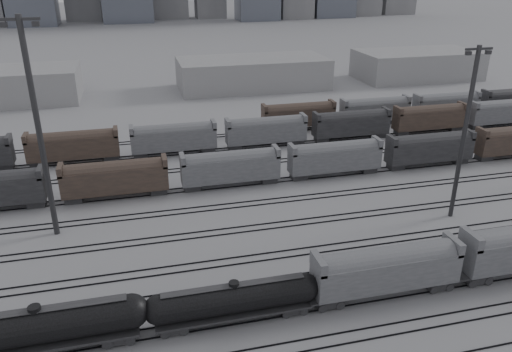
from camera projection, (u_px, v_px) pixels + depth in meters
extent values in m
plane|color=#A1A1A6|center=(381.00, 302.00, 50.41)|extent=(900.00, 900.00, 0.00)
cube|color=black|center=(405.00, 333.00, 46.17)|extent=(220.00, 0.07, 0.16)
cube|color=black|center=(398.00, 323.00, 47.45)|extent=(220.00, 0.07, 0.16)
cube|color=black|center=(380.00, 300.00, 50.63)|extent=(220.00, 0.07, 0.16)
cube|color=black|center=(374.00, 292.00, 51.91)|extent=(220.00, 0.07, 0.16)
cube|color=black|center=(359.00, 273.00, 55.09)|extent=(220.00, 0.07, 0.16)
cube|color=black|center=(354.00, 266.00, 56.37)|extent=(220.00, 0.07, 0.16)
cube|color=black|center=(341.00, 250.00, 59.54)|extent=(220.00, 0.07, 0.16)
cube|color=black|center=(336.00, 244.00, 60.82)|extent=(220.00, 0.07, 0.16)
cube|color=black|center=(320.00, 222.00, 65.78)|extent=(220.00, 0.07, 0.16)
cube|color=black|center=(316.00, 217.00, 67.06)|extent=(220.00, 0.07, 0.16)
cube|color=black|center=(303.00, 200.00, 72.02)|extent=(220.00, 0.07, 0.16)
cube|color=black|center=(299.00, 196.00, 73.30)|extent=(220.00, 0.07, 0.16)
cube|color=black|center=(288.00, 181.00, 78.26)|extent=(220.00, 0.07, 0.16)
cube|color=black|center=(285.00, 178.00, 79.54)|extent=(220.00, 0.07, 0.16)
cube|color=black|center=(274.00, 163.00, 85.39)|extent=(220.00, 0.07, 0.16)
cube|color=black|center=(272.00, 160.00, 86.67)|extent=(220.00, 0.07, 0.16)
cube|color=black|center=(262.00, 147.00, 92.52)|extent=(220.00, 0.07, 0.16)
cube|color=black|center=(260.00, 145.00, 93.80)|extent=(220.00, 0.07, 0.16)
cube|color=black|center=(252.00, 134.00, 99.65)|extent=(220.00, 0.07, 0.16)
cube|color=black|center=(250.00, 132.00, 100.93)|extent=(220.00, 0.07, 0.16)
cube|color=#242426|center=(119.00, 334.00, 45.26)|extent=(2.82, 2.28, 0.76)
cube|color=#242426|center=(41.00, 341.00, 43.57)|extent=(16.81, 2.93, 0.27)
cylinder|color=black|center=(38.00, 326.00, 42.89)|extent=(15.73, 3.15, 3.15)
sphere|color=black|center=(131.00, 311.00, 44.67)|extent=(3.15, 3.15, 3.15)
cylinder|color=black|center=(34.00, 309.00, 42.21)|extent=(1.08, 1.08, 0.54)
cube|color=#242426|center=(35.00, 310.00, 42.25)|extent=(15.19, 0.98, 0.07)
cube|color=#242426|center=(173.00, 325.00, 46.40)|extent=(2.52, 2.03, 0.68)
cube|color=#242426|center=(292.00, 306.00, 49.02)|extent=(2.52, 2.03, 0.68)
cube|color=#242426|center=(234.00, 311.00, 47.52)|extent=(15.02, 2.62, 0.24)
cylinder|color=black|center=(234.00, 298.00, 46.91)|extent=(14.05, 2.81, 2.81)
sphere|color=black|center=(159.00, 310.00, 45.33)|extent=(2.81, 2.81, 2.81)
sphere|color=black|center=(305.00, 287.00, 48.50)|extent=(2.81, 2.81, 2.81)
cylinder|color=black|center=(234.00, 284.00, 46.30)|extent=(0.97, 0.97, 0.48)
cube|color=#242426|center=(234.00, 285.00, 46.34)|extent=(13.56, 0.87, 0.06)
cube|color=#242426|center=(328.00, 300.00, 49.85)|extent=(2.66, 2.15, 0.72)
cube|color=#242426|center=(437.00, 282.00, 52.62)|extent=(2.66, 2.15, 0.72)
cube|color=gray|center=(386.00, 271.00, 50.29)|extent=(15.34, 3.07, 3.27)
cylinder|color=gray|center=(387.00, 261.00, 49.81)|extent=(13.91, 2.97, 2.97)
cube|color=gray|center=(319.00, 264.00, 47.83)|extent=(0.72, 3.07, 1.43)
cube|color=gray|center=(453.00, 244.00, 51.15)|extent=(0.72, 3.07, 1.43)
cone|color=#242426|center=(384.00, 288.00, 51.08)|extent=(2.45, 2.45, 0.92)
cube|color=#242426|center=(474.00, 276.00, 53.65)|extent=(2.81, 2.27, 0.76)
cube|color=gray|center=(471.00, 239.00, 51.50)|extent=(0.76, 3.25, 1.51)
cylinder|color=#333335|center=(39.00, 133.00, 58.04)|extent=(0.68, 0.68, 26.64)
cube|color=#333335|center=(19.00, 19.00, 53.01)|extent=(4.26, 0.32, 0.32)
cube|color=#333335|center=(4.00, 25.00, 52.86)|extent=(0.75, 0.53, 0.53)
cube|color=#333335|center=(36.00, 24.00, 53.58)|extent=(0.75, 0.53, 0.53)
cylinder|color=#333335|center=(464.00, 136.00, 63.24)|extent=(0.58, 0.58, 22.70)
cube|color=#333335|center=(479.00, 49.00, 58.96)|extent=(3.63, 0.27, 0.27)
cube|color=#333335|center=(468.00, 53.00, 58.83)|extent=(0.64, 0.45, 0.45)
cube|color=#333335|center=(488.00, 52.00, 59.44)|extent=(0.64, 0.45, 0.45)
cube|color=brown|center=(115.00, 180.00, 71.96)|extent=(15.00, 3.00, 5.60)
cube|color=gray|center=(231.00, 169.00, 75.80)|extent=(15.00, 3.00, 5.60)
cube|color=gray|center=(335.00, 159.00, 79.63)|extent=(15.00, 3.00, 5.60)
cube|color=#242426|center=(429.00, 150.00, 83.47)|extent=(15.00, 3.00, 5.60)
cube|color=brown|center=(73.00, 147.00, 84.64)|extent=(15.00, 3.00, 5.60)
cube|color=gray|center=(174.00, 139.00, 88.48)|extent=(15.00, 3.00, 5.60)
cube|color=gray|center=(266.00, 132.00, 92.31)|extent=(15.00, 3.00, 5.60)
cube|color=#242426|center=(351.00, 125.00, 96.15)|extent=(15.00, 3.00, 5.60)
cube|color=brown|center=(429.00, 119.00, 99.99)|extent=(15.00, 3.00, 5.60)
cube|color=gray|center=(502.00, 113.00, 103.83)|extent=(15.00, 3.00, 5.60)
cube|color=brown|center=(298.00, 117.00, 101.48)|extent=(15.00, 3.00, 5.60)
cube|color=gray|center=(375.00, 111.00, 105.31)|extent=(15.00, 3.00, 5.60)
cube|color=gray|center=(446.00, 106.00, 109.15)|extent=(15.00, 3.00, 5.60)
cube|color=#242426|center=(512.00, 101.00, 112.99)|extent=(15.00, 3.00, 5.60)
cube|color=#ACACAE|center=(253.00, 73.00, 135.76)|extent=(40.00, 18.00, 8.00)
cube|color=#ACACAE|center=(417.00, 65.00, 147.05)|extent=(35.00, 18.00, 8.00)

